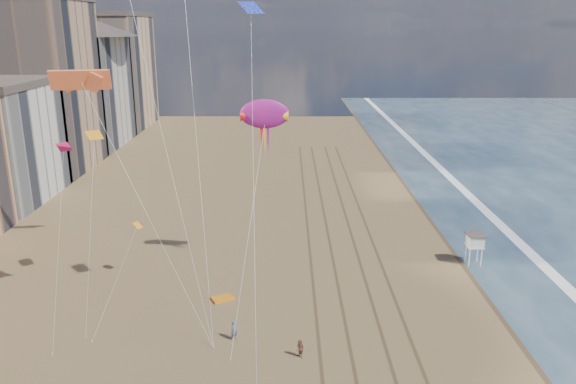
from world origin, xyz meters
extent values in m
plane|color=#42301E|center=(19.00, 40.00, 0.00)|extent=(260.00, 260.00, 0.00)
plane|color=white|center=(23.20, 40.00, 0.00)|extent=(260.00, 260.00, 0.00)
cube|color=brown|center=(-1.20, 30.00, 0.01)|extent=(0.28, 120.00, 0.01)
cube|color=brown|center=(1.20, 30.00, 0.01)|extent=(0.28, 120.00, 0.01)
cube|color=brown|center=(4.00, 30.00, 0.01)|extent=(0.28, 120.00, 0.01)
cube|color=brown|center=(6.20, 30.00, 0.01)|extent=(0.28, 120.00, 0.01)
cube|color=tan|center=(-46.00, 72.00, 14.00)|extent=(16.00, 20.00, 28.00)
cube|color=#BCB2A3|center=(-45.50, 92.00, 11.00)|extent=(15.00, 22.00, 22.00)
cone|color=#473D38|center=(-45.50, 92.00, 24.20)|extent=(34.22, 34.22, 4.40)
cube|color=tan|center=(-46.00, 114.00, 13.00)|extent=(16.00, 24.00, 26.00)
cube|color=#473D38|center=(-46.00, 114.00, 26.50)|extent=(16.32, 24.48, 1.00)
cylinder|color=silver|center=(15.27, 30.60, 0.93)|extent=(0.12, 0.12, 1.87)
cylinder|color=silver|center=(16.52, 30.60, 0.93)|extent=(0.12, 0.12, 1.87)
cylinder|color=silver|center=(15.27, 31.85, 0.93)|extent=(0.12, 0.12, 1.87)
cylinder|color=silver|center=(16.52, 31.85, 0.93)|extent=(0.12, 0.12, 1.87)
cube|color=silver|center=(15.89, 31.23, 2.02)|extent=(1.66, 1.66, 0.12)
cube|color=silver|center=(15.89, 31.23, 2.65)|extent=(1.56, 1.56, 1.14)
cube|color=#473D38|center=(15.89, 31.23, 3.32)|extent=(1.87, 1.87, 0.10)
cube|color=orange|center=(-9.66, 23.23, 0.11)|extent=(2.28, 1.99, 0.22)
ellipsoid|color=#931677|center=(-5.84, 29.12, 16.22)|extent=(4.57, 0.86, 2.71)
cone|color=red|center=(-7.47, 29.12, 16.02)|extent=(1.22, 1.02, 1.02)
cone|color=#F9A91A|center=(-4.21, 29.12, 16.02)|extent=(1.22, 1.02, 1.02)
cylinder|color=silver|center=(-6.91, 21.27, 7.60)|extent=(0.03, 0.03, 21.96)
imported|color=slate|center=(-7.95, 16.38, 0.83)|extent=(0.72, 0.67, 1.66)
imported|color=#8C5A47|center=(-2.73, 13.83, 0.76)|extent=(0.90, 0.94, 1.52)
cube|color=orange|center=(-18.67, 17.81, 20.42)|extent=(4.31, 1.46, 1.48)
plane|color=orange|center=(-18.13, 27.54, 5.71)|extent=(1.12, 1.17, 0.50)
plane|color=#2337BC|center=(-6.20, 17.26, 25.38)|extent=(2.32, 2.25, 0.84)
plane|color=orange|center=(-20.18, 23.94, 15.20)|extent=(2.13, 2.10, 0.55)
plane|color=#D21340|center=(-21.78, 21.16, 14.77)|extent=(1.71, 1.69, 0.50)
camera|label=1|loc=(-3.67, -23.31, 24.28)|focal=35.00mm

